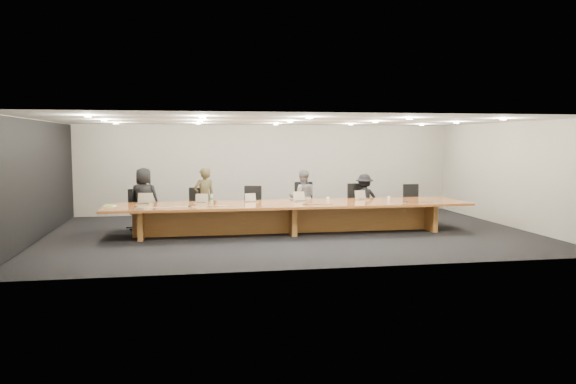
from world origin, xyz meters
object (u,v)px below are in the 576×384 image
person_d (364,199)px  water_bottle (212,199)px  laptop_d (301,196)px  mic_left (190,206)px  person_c (303,197)px  amber_mug (215,202)px  chair_mid_left (252,206)px  laptop_e (363,195)px  av_box (140,208)px  chair_far_right (413,203)px  person_a (144,199)px  paper_cup_far (389,198)px  laptop_a (144,199)px  paper_cup_near (328,199)px  laptop_c (252,198)px  person_b (204,198)px  laptop_b (201,198)px  mic_right (406,202)px  chair_right (358,203)px  mic_center (304,204)px  conference_table (290,212)px  chair_mid_right (304,203)px  chair_left (195,208)px  chair_far_left (139,209)px

person_d → water_bottle: person_d is taller
laptop_d → mic_left: 2.88m
person_c → amber_mug: (-2.43, -1.09, 0.04)m
chair_mid_left → laptop_e: (2.85, -0.74, 0.32)m
av_box → chair_far_right: bearing=27.3°
person_a → paper_cup_far: person_a is taller
laptop_a → person_a: bearing=105.7°
person_a → paper_cup_near: person_a is taller
laptop_c → amber_mug: laptop_c is taller
water_bottle → paper_cup_far: bearing=-1.1°
person_b → laptop_b: 0.87m
person_a → water_bottle: bearing=163.8°
chair_far_right → mic_right: size_ratio=8.11×
chair_mid_left → chair_right: chair_right is taller
person_d → laptop_d: (-2.00, -0.98, 0.20)m
person_d → amber_mug: size_ratio=15.65×
av_box → mic_center: (3.85, 0.21, -0.00)m
person_a → laptop_b: person_a is taller
laptop_e → paper_cup_far: (0.66, -0.20, -0.08)m
laptop_b → mic_left: (-0.28, -0.70, -0.11)m
person_c → paper_cup_far: (2.10, -1.02, 0.04)m
av_box → person_b: bearing=64.0°
chair_mid_left → laptop_c: chair_mid_left is taller
person_b → amber_mug: size_ratio=18.21×
laptop_d → person_c: bearing=56.8°
person_b → mic_left: (-0.39, -1.56, -0.04)m
paper_cup_far → laptop_d: bearing=178.2°
laptop_d → laptop_e: 1.68m
conference_table → laptop_c: bearing=157.2°
laptop_c → chair_mid_right: bearing=15.3°
chair_far_right → laptop_a: size_ratio=3.03×
chair_left → person_b: 0.36m
chair_left → mic_center: bearing=-14.0°
water_bottle → paper_cup_near: (2.97, -0.01, -0.06)m
chair_mid_right → av_box: bearing=-145.8°
mic_center → laptop_d: bearing=84.1°
laptop_c → paper_cup_near: 1.97m
mic_center → laptop_e: bearing=25.6°
paper_cup_far → mic_right: size_ratio=0.77×
person_d → mic_left: size_ratio=12.34×
laptop_a → laptop_c: bearing=12.1°
mic_left → mic_right: 5.39m
conference_table → mic_center: size_ratio=83.44×
chair_far_left → chair_far_right: 7.58m
chair_mid_left → person_b: size_ratio=0.70×
chair_left → paper_cup_near: size_ratio=10.95×
water_bottle → amber_mug: (0.07, -0.16, -0.07)m
person_b → laptop_e: size_ratio=4.94×
conference_table → water_bottle: (-1.93, 0.29, 0.34)m
person_c → chair_right: bearing=-174.4°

